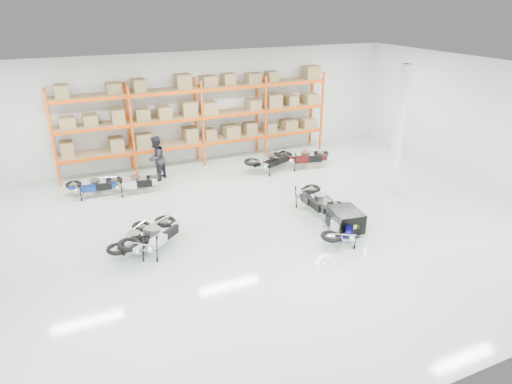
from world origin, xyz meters
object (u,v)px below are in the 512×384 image
moto_silver_left (154,231)px  moto_touring_right (317,196)px  trailer (345,220)px  moto_back_d (305,154)px  moto_blue_centre (341,223)px  moto_back_c (270,157)px  moto_back_b (134,179)px  moto_back_a (93,182)px  moto_black_far_left (136,235)px  person_back (156,158)px

moto_silver_left → moto_touring_right: moto_silver_left is taller
trailer → moto_back_d: bearing=79.6°
moto_blue_centre → moto_back_c: moto_back_c is taller
trailer → moto_back_b: moto_back_b is taller
moto_silver_left → moto_back_a: size_ratio=1.12×
moto_silver_left → moto_black_far_left: (-0.48, 0.09, -0.07)m
moto_silver_left → person_back: 5.36m
moto_touring_right → person_back: person_back is taller
trailer → moto_back_c: moto_back_c is taller
moto_touring_right → moto_back_c: bearing=86.8°
moto_blue_centre → moto_back_d: (2.13, 5.77, 0.05)m
moto_back_d → moto_black_far_left: bearing=133.4°
trailer → moto_touring_right: bearing=97.4°
moto_back_c → person_back: (-4.40, 0.85, 0.28)m
moto_black_far_left → moto_back_c: bearing=-105.9°
moto_back_b → moto_back_c: moto_back_c is taller
moto_blue_centre → moto_black_far_left: 5.75m
person_back → moto_back_c: bearing=124.2°
moto_silver_left → moto_back_a: bearing=-24.5°
moto_blue_centre → trailer: bearing=-104.7°
moto_back_c → trailer: bearing=158.1°
moto_back_c → moto_back_b: bearing=71.1°
moto_silver_left → trailer: bearing=-142.0°
moto_back_a → moto_back_c: size_ratio=0.86×
moto_silver_left → moto_black_far_left: size_ratio=1.14×
moto_black_far_left → person_back: 5.41m
moto_blue_centre → moto_back_a: 8.75m
moto_back_a → person_back: size_ratio=0.95×
moto_silver_left → moto_touring_right: bearing=-125.2°
moto_touring_right → moto_silver_left: bearing=-176.3°
moto_silver_left → moto_touring_right: size_ratio=1.00×
person_back → moto_back_b: bearing=-4.9°
moto_blue_centre → moto_back_a: size_ratio=1.05×
moto_back_a → trailer: bearing=-127.3°
moto_back_b → moto_blue_centre: bearing=-132.3°
moto_touring_right → moto_black_far_left: bearing=-177.4°
moto_silver_left → moto_back_a: moto_silver_left is taller
moto_back_d → person_back: size_ratio=1.08×
moto_blue_centre → person_back: bearing=-23.5°
moto_blue_centre → moto_back_d: bearing=-72.5°
trailer → moto_back_a: 8.81m
moto_back_b → person_back: (1.01, 0.84, 0.35)m
moto_back_c → moto_back_d: bearing=-116.9°
moto_back_b → moto_back_d: (6.87, -0.21, 0.06)m
moto_silver_left → moto_blue_centre: bearing=-145.9°
moto_back_d → person_back: bearing=95.3°
trailer → moto_black_far_left: bearing=173.6°
moto_silver_left → trailer: moto_silver_left is taller
moto_black_far_left → person_back: person_back is taller
moto_back_a → moto_silver_left: bearing=-161.2°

